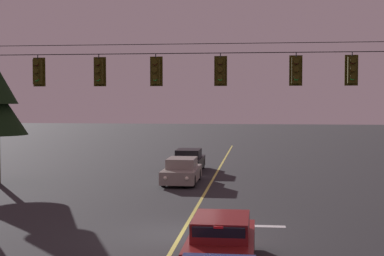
{
  "coord_description": "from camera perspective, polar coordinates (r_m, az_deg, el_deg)",
  "views": [
    {
      "loc": [
        2.6,
        -19.13,
        4.58
      ],
      "look_at": [
        0.0,
        3.23,
        3.48
      ],
      "focal_mm": 53.62,
      "sensor_mm": 36.0,
      "label": 1
    }
  ],
  "objects": [
    {
      "name": "traffic_light_right_inner",
      "position": [
        21.41,
        2.84,
        5.72
      ],
      "size": [
        0.48,
        0.41,
        1.22
      ],
      "color": "black"
    },
    {
      "name": "car_oncoming_trailing",
      "position": [
        37.15,
        -0.36,
        -3.27
      ],
      "size": [
        1.8,
        4.42,
        1.39
      ],
      "color": "black",
      "rests_on": "ground"
    },
    {
      "name": "ground_plane",
      "position": [
        19.84,
        -1.1,
        -10.55
      ],
      "size": [
        180.0,
        180.0,
        0.0
      ],
      "primitive_type": "plane",
      "color": "#28282B"
    },
    {
      "name": "signal_span_assembly",
      "position": [
        21.52,
        -0.31,
        1.3
      ],
      "size": [
        19.01,
        0.32,
        7.73
      ],
      "color": "#2D2116",
      "rests_on": "ground"
    },
    {
      "name": "traffic_light_far_right",
      "position": [
        21.63,
        15.64,
        5.59
      ],
      "size": [
        0.48,
        0.41,
        1.22
      ],
      "color": "black"
    },
    {
      "name": "car_waiting_near_lane",
      "position": [
        16.16,
        2.95,
        -11.29
      ],
      "size": [
        1.8,
        4.33,
        1.39
      ],
      "color": "maroon",
      "rests_on": "ground"
    },
    {
      "name": "traffic_light_left_inner",
      "position": [
        22.21,
        -9.26,
        5.58
      ],
      "size": [
        0.48,
        0.41,
        1.22
      ],
      "color": "black"
    },
    {
      "name": "car_oncoming_lead",
      "position": [
        31.63,
        -1.03,
        -4.34
      ],
      "size": [
        1.8,
        4.42,
        1.39
      ],
      "color": "gray",
      "rests_on": "ground"
    },
    {
      "name": "lane_centre_stripe",
      "position": [
        27.86,
        1.2,
        -6.66
      ],
      "size": [
        0.14,
        60.0,
        0.01
      ],
      "primitive_type": "cube",
      "color": "#D1C64C",
      "rests_on": "ground"
    },
    {
      "name": "traffic_light_leftmost",
      "position": [
        22.98,
        -15.09,
        5.43
      ],
      "size": [
        0.48,
        0.41,
        1.22
      ],
      "color": "black"
    },
    {
      "name": "traffic_light_centre",
      "position": [
        21.71,
        -3.64,
        5.68
      ],
      "size": [
        0.48,
        0.41,
        1.22
      ],
      "color": "black"
    },
    {
      "name": "stop_bar_paint",
      "position": [
        21.27,
        4.66,
        -9.64
      ],
      "size": [
        3.4,
        0.36,
        0.01
      ],
      "primitive_type": "cube",
      "color": "silver",
      "rests_on": "ground"
    },
    {
      "name": "traffic_light_rightmost",
      "position": [
        21.41,
        10.31,
        5.68
      ],
      "size": [
        0.48,
        0.41,
        1.22
      ],
      "color": "black"
    }
  ]
}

